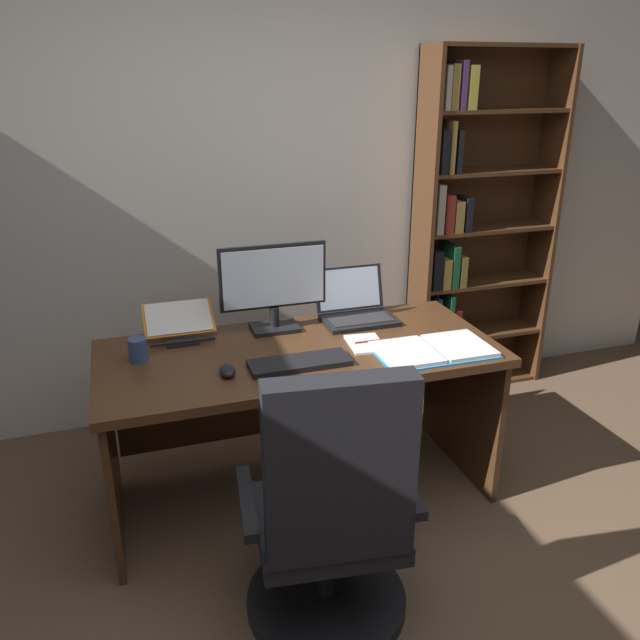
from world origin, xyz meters
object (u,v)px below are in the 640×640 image
(reading_stand_with_book, at_px, (179,322))
(open_binder, at_px, (433,350))
(laptop, at_px, (356,309))
(keyboard, at_px, (299,363))
(pen, at_px, (370,341))
(office_chair, at_px, (332,524))
(coffee_mug, at_px, (138,350))
(desk, at_px, (295,382))
(notepad, at_px, (366,344))
(bookshelf, at_px, (470,230))
(computer_mouse, at_px, (227,371))
(monitor, at_px, (273,287))

(reading_stand_with_book, height_order, open_binder, reading_stand_with_book)
(laptop, distance_m, keyboard, 0.59)
(open_binder, relative_size, pen, 3.67)
(office_chair, distance_m, laptop, 1.21)
(laptop, xyz_separation_m, reading_stand_with_book, (-0.85, 0.04, 0.02))
(laptop, bearing_deg, open_binder, -69.59)
(open_binder, bearing_deg, office_chair, -138.40)
(office_chair, distance_m, reading_stand_with_book, 1.21)
(coffee_mug, bearing_deg, desk, -0.80)
(keyboard, bearing_deg, coffee_mug, 158.44)
(laptop, relative_size, notepad, 1.67)
(desk, bearing_deg, bookshelf, 29.50)
(office_chair, bearing_deg, coffee_mug, 129.53)
(office_chair, relative_size, coffee_mug, 10.37)
(open_binder, bearing_deg, computer_mouse, 177.28)
(office_chair, bearing_deg, computer_mouse, 117.08)
(desk, distance_m, bookshelf, 1.56)
(desk, xyz_separation_m, reading_stand_with_book, (-0.48, 0.23, 0.27))
(keyboard, bearing_deg, computer_mouse, 180.00)
(desk, distance_m, reading_stand_with_book, 0.60)
(monitor, xyz_separation_m, open_binder, (0.59, -0.47, -0.20))
(office_chair, bearing_deg, keyboard, 90.51)
(monitor, relative_size, notepad, 2.40)
(bookshelf, distance_m, laptop, 1.10)
(bookshelf, distance_m, keyboard, 1.68)
(open_binder, xyz_separation_m, pen, (-0.23, 0.17, 0.00))
(computer_mouse, height_order, reading_stand_with_book, reading_stand_with_book)
(open_binder, xyz_separation_m, coffee_mug, (-1.22, 0.30, 0.04))
(open_binder, bearing_deg, reading_stand_with_book, 153.69)
(bookshelf, xyz_separation_m, laptop, (-0.93, -0.55, -0.21))
(reading_stand_with_book, xyz_separation_m, open_binder, (1.02, -0.52, -0.06))
(pen, relative_size, coffee_mug, 1.38)
(notepad, bearing_deg, reading_stand_with_book, 155.69)
(laptop, distance_m, open_binder, 0.51)
(bookshelf, distance_m, pen, 1.33)
(office_chair, bearing_deg, bookshelf, 55.41)
(laptop, height_order, notepad, laptop)
(notepad, height_order, pen, pen)
(office_chair, relative_size, keyboard, 2.50)
(open_binder, xyz_separation_m, notepad, (-0.25, 0.17, -0.01))
(open_binder, bearing_deg, coffee_mug, 166.73)
(computer_mouse, distance_m, pen, 0.67)
(desk, distance_m, office_chair, 0.88)
(coffee_mug, bearing_deg, office_chair, -57.35)
(desk, xyz_separation_m, keyboard, (-0.05, -0.24, 0.21))
(open_binder, height_order, coffee_mug, coffee_mug)
(monitor, bearing_deg, open_binder, -38.67)
(monitor, height_order, open_binder, monitor)
(pen, bearing_deg, bookshelf, 41.10)
(monitor, xyz_separation_m, computer_mouse, (-0.30, -0.42, -0.19))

